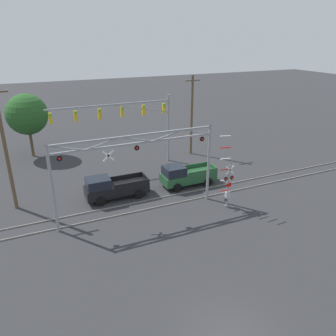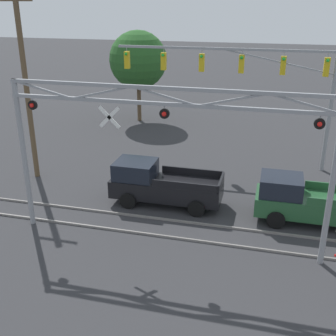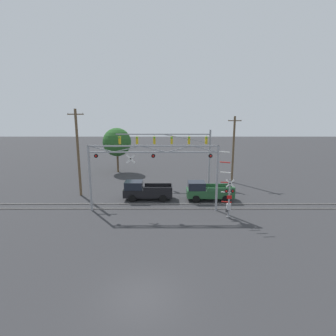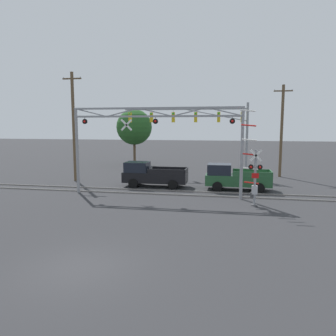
# 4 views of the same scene
# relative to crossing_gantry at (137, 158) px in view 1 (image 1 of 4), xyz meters

# --- Properties ---
(rail_track_near) EXTENTS (80.00, 0.08, 0.10)m
(rail_track_near) POSITION_rel_crossing_gantry_xyz_m (0.02, 0.28, -4.61)
(rail_track_near) COLOR gray
(rail_track_near) RESTS_ON ground_plane
(rail_track_far) EXTENTS (80.00, 0.08, 0.10)m
(rail_track_far) POSITION_rel_crossing_gantry_xyz_m (0.02, 1.72, -4.61)
(rail_track_far) COLOR gray
(rail_track_far) RESTS_ON ground_plane
(crossing_gantry) EXTENTS (12.56, 0.27, 6.49)m
(crossing_gantry) POSITION_rel_crossing_gantry_xyz_m (0.00, 0.00, 0.00)
(crossing_gantry) COLOR gray
(crossing_gantry) RESTS_ON ground_plane
(crossing_signal_mast) EXTENTS (1.48, 0.35, 6.19)m
(crossing_signal_mast) POSITION_rel_crossing_gantry_xyz_m (6.92, -1.87, -2.66)
(crossing_signal_mast) COLOR gray
(crossing_signal_mast) RESTS_ON ground_plane
(traffic_signal_span) EXTENTS (12.58, 0.39, 7.39)m
(traffic_signal_span) POSITION_rel_crossing_gantry_xyz_m (3.03, 9.94, 0.71)
(traffic_signal_span) COLOR gray
(traffic_signal_span) RESTS_ON ground_plane
(pickup_truck_lead) EXTENTS (5.38, 2.13, 2.09)m
(pickup_truck_lead) POSITION_rel_crossing_gantry_xyz_m (-1.13, 3.41, -3.65)
(pickup_truck_lead) COLOR black
(pickup_truck_lead) RESTS_ON ground_plane
(pickup_truck_following) EXTENTS (5.16, 2.13, 2.09)m
(pickup_truck_following) POSITION_rel_crossing_gantry_xyz_m (5.75, 3.23, -3.65)
(pickup_truck_following) COLOR #23512D
(pickup_truck_following) RESTS_ON ground_plane
(utility_pole_left) EXTENTS (1.80, 0.28, 9.97)m
(utility_pole_left) POSITION_rel_crossing_gantry_xyz_m (-8.85, 4.94, 0.48)
(utility_pole_left) COLOR brown
(utility_pole_left) RESTS_ON ground_plane
(utility_pole_right) EXTENTS (1.80, 0.28, 9.12)m
(utility_pole_right) POSITION_rel_crossing_gantry_xyz_m (10.38, 10.97, 0.05)
(utility_pole_right) COLOR brown
(utility_pole_right) RESTS_ON ground_plane
(background_tree_beyond_span) EXTENTS (4.58, 4.58, 7.23)m
(background_tree_beyond_span) POSITION_rel_crossing_gantry_xyz_m (-6.85, 17.72, 0.27)
(background_tree_beyond_span) COLOR brown
(background_tree_beyond_span) RESTS_ON ground_plane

